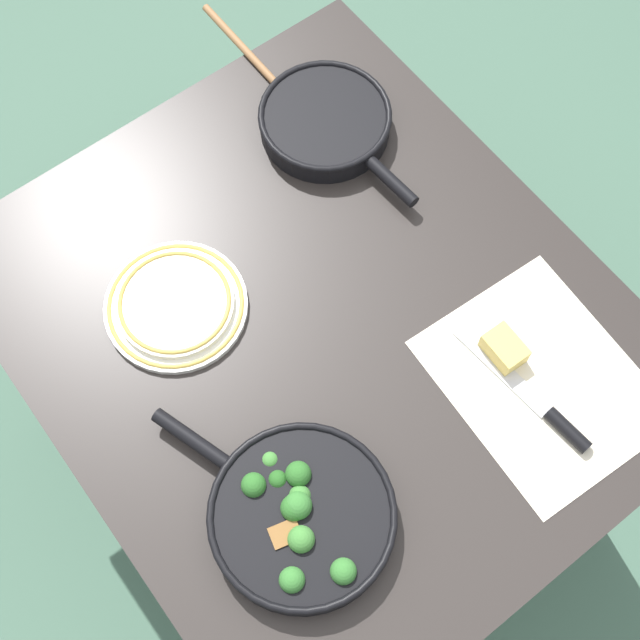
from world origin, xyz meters
TOP-DOWN VIEW (x-y plane):
  - ground_plane at (0.00, 0.00)m, footprint 14.00×14.00m
  - dining_table_red at (0.00, 0.00)m, footprint 1.11×0.94m
  - skillet_broccoli at (-0.25, 0.23)m, footprint 0.42×0.29m
  - skillet_eggs at (0.31, -0.25)m, footprint 0.37×0.25m
  - wooden_spoon at (0.45, -0.24)m, footprint 0.40×0.04m
  - parchment_sheet at (-0.31, -0.23)m, footprint 0.38×0.32m
  - grater_knife at (-0.34, -0.20)m, footprint 0.29×0.05m
  - cheese_block at (-0.23, -0.21)m, footprint 0.07×0.05m
  - dinner_plate_stack at (0.18, 0.18)m, footprint 0.25×0.25m

SIDE VIEW (x-z plane):
  - ground_plane at x=0.00m, z-range 0.00..0.00m
  - dining_table_red at x=0.00m, z-range 0.30..1.06m
  - parchment_sheet at x=-0.31m, z-range 0.77..0.77m
  - wooden_spoon at x=0.45m, z-range 0.77..0.78m
  - grater_knife at x=-0.34m, z-range 0.76..0.79m
  - dinner_plate_stack at x=0.18m, z-range 0.77..0.79m
  - cheese_block at x=-0.23m, z-range 0.77..0.81m
  - skillet_eggs at x=0.31m, z-range 0.77..0.82m
  - skillet_broccoli at x=-0.25m, z-range 0.76..0.83m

